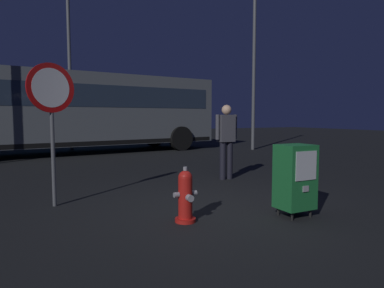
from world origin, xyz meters
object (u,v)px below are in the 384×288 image
object	(u,v)px
pedestrian	(226,137)
bus_far	(77,111)
street_light_far_left	(69,51)
stop_sign	(52,104)
street_light_near_left	(254,48)
fire_hydrant	(185,196)
bus_near	(82,109)
newspaper_box_primary	(295,177)

from	to	relation	value
pedestrian	bus_far	bearing A→B (deg)	97.03
street_light_far_left	stop_sign	bearing A→B (deg)	-98.71
street_light_near_left	fire_hydrant	bearing A→B (deg)	-131.68
bus_far	stop_sign	bearing A→B (deg)	-107.40
pedestrian	bus_far	xyz separation A→B (m)	(-1.49, 12.11, 0.76)
fire_hydrant	street_light_far_left	xyz separation A→B (m)	(-0.06, 11.04, 3.76)
bus_near	street_light_far_left	bearing A→B (deg)	93.81
newspaper_box_primary	pedestrian	world-z (taller)	pedestrian
bus_far	newspaper_box_primary	bearing A→B (deg)	-94.70
newspaper_box_primary	street_light_far_left	bearing A→B (deg)	97.67
pedestrian	bus_far	size ratio (longest dim) A/B	0.16
bus_far	street_light_near_left	size ratio (longest dim) A/B	1.45
bus_near	street_light_near_left	xyz separation A→B (m)	(6.69, -1.90, 2.55)
pedestrian	bus_near	distance (m)	7.52
stop_sign	bus_far	distance (m)	13.05
bus_near	street_light_near_left	world-z (taller)	street_light_near_left
bus_near	newspaper_box_primary	bearing A→B (deg)	-88.95
street_light_near_left	street_light_far_left	world-z (taller)	street_light_near_left
stop_sign	bus_near	bearing A→B (deg)	78.04
stop_sign	street_light_near_left	bearing A→B (deg)	35.99
stop_sign	street_light_far_left	distance (m)	9.83
fire_hydrant	newspaper_box_primary	distance (m)	1.57
stop_sign	street_light_far_left	world-z (taller)	street_light_far_left
fire_hydrant	pedestrian	world-z (taller)	pedestrian
newspaper_box_primary	bus_near	distance (m)	10.23
pedestrian	street_light_far_left	bearing A→B (deg)	104.43
street_light_far_left	street_light_near_left	bearing A→B (deg)	-25.53
stop_sign	pedestrian	distance (m)	3.80
newspaper_box_primary	bus_far	xyz separation A→B (m)	(-0.82, 14.98, 1.14)
newspaper_box_primary	street_light_near_left	bearing A→B (deg)	56.65
newspaper_box_primary	bus_far	distance (m)	15.04
fire_hydrant	bus_far	bearing A→B (deg)	87.37
bus_near	fire_hydrant	bearing A→B (deg)	-97.41
bus_far	street_light_far_left	xyz separation A→B (m)	(-0.73, -3.47, 2.41)
street_light_near_left	street_light_far_left	distance (m)	7.69
fire_hydrant	street_light_near_left	size ratio (longest dim) A/B	0.10
newspaper_box_primary	stop_sign	distance (m)	3.80
pedestrian	newspaper_box_primary	bearing A→B (deg)	-103.23
fire_hydrant	stop_sign	bearing A→B (deg)	132.51
pedestrian	bus_far	world-z (taller)	bus_far
fire_hydrant	bus_near	size ratio (longest dim) A/B	0.07
street_light_near_left	pedestrian	bearing A→B (deg)	-131.53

